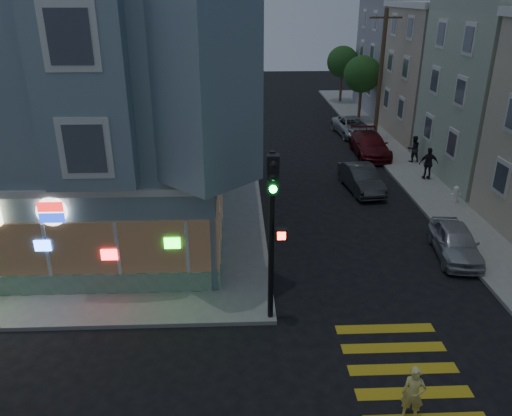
{
  "coord_description": "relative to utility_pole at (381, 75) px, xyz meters",
  "views": [
    {
      "loc": [
        1.75,
        -11.52,
        10.06
      ],
      "look_at": [
        2.49,
        6.29,
        2.37
      ],
      "focal_mm": 35.0,
      "sensor_mm": 36.0,
      "label": 1
    }
  ],
  "objects": [
    {
      "name": "ground",
      "position": [
        -12.0,
        -24.0,
        -4.8
      ],
      "size": [
        120.0,
        120.0,
        0.0
      ],
      "primitive_type": "plane",
      "color": "black",
      "rests_on": "ground"
    },
    {
      "name": "sidewalk_nw",
      "position": [
        -25.5,
        -1.0,
        -4.72
      ],
      "size": [
        33.0,
        42.0,
        0.15
      ],
      "primitive_type": "cube",
      "color": "gray",
      "rests_on": "ground"
    },
    {
      "name": "row_house_d",
      "position": [
        7.5,
        10.0,
        0.6
      ],
      "size": [
        12.0,
        8.6,
        10.5
      ],
      "primitive_type": "cube",
      "color": "gray",
      "rests_on": "sidewalk_ne"
    },
    {
      "name": "street_tree_near",
      "position": [
        0.2,
        6.0,
        -0.86
      ],
      "size": [
        3.0,
        3.0,
        5.3
      ],
      "color": "#4C3826",
      "rests_on": "sidewalk_ne"
    },
    {
      "name": "parked_car_b",
      "position": [
        -3.4,
        -10.0,
        -4.1
      ],
      "size": [
        1.94,
        4.36,
        1.39
      ],
      "primitive_type": "imported",
      "rotation": [
        0.0,
        0.0,
        0.11
      ],
      "color": "#35383A",
      "rests_on": "ground"
    },
    {
      "name": "pedestrian_b",
      "position": [
        0.78,
        -8.69,
        -3.72
      ],
      "size": [
        1.11,
        0.5,
        1.86
      ],
      "primitive_type": "imported",
      "rotation": [
        0.0,
        0.0,
        3.1
      ],
      "color": "black",
      "rests_on": "sidewalk_ne"
    },
    {
      "name": "fire_hydrant",
      "position": [
        1.0,
        -12.16,
        -4.2
      ],
      "size": [
        0.49,
        0.29,
        0.86
      ],
      "color": "white",
      "rests_on": "sidewalk_ne"
    },
    {
      "name": "traffic_signal",
      "position": [
        -9.18,
        -21.84,
        -0.78
      ],
      "size": [
        0.66,
        0.64,
        5.72
      ],
      "rotation": [
        0.0,
        0.0,
        -0.05
      ],
      "color": "black",
      "rests_on": "sidewalk_nw"
    },
    {
      "name": "pedestrian_a",
      "position": [
        1.0,
        -5.46,
        -3.8
      ],
      "size": [
        0.88,
        0.72,
        1.68
      ],
      "primitive_type": "imported",
      "rotation": [
        0.0,
        0.0,
        3.24
      ],
      "color": "black",
      "rests_on": "sidewalk_ne"
    },
    {
      "name": "parked_car_a",
      "position": [
        -1.3,
        -17.61,
        -4.13
      ],
      "size": [
        2.09,
        4.1,
        1.34
      ],
      "primitive_type": "imported",
      "rotation": [
        0.0,
        0.0,
        -0.13
      ],
      "color": "#B0B2B8",
      "rests_on": "ground"
    },
    {
      "name": "utility_pole",
      "position": [
        0.0,
        0.0,
        0.0
      ],
      "size": [
        2.2,
        0.3,
        9.0
      ],
      "color": "#4C3826",
      "rests_on": "sidewalk_ne"
    },
    {
      "name": "parked_car_d",
      "position": [
        -1.3,
        1.58,
        -4.12
      ],
      "size": [
        2.76,
        5.08,
        1.35
      ],
      "primitive_type": "imported",
      "rotation": [
        0.0,
        0.0,
        0.11
      ],
      "color": "#AFB5BA",
      "rests_on": "ground"
    },
    {
      "name": "parked_car_c",
      "position": [
        -1.3,
        -3.62,
        -4.06
      ],
      "size": [
        2.18,
        5.15,
        1.48
      ],
      "primitive_type": "imported",
      "rotation": [
        0.0,
        0.0,
        -0.02
      ],
      "color": "#5B141A",
      "rests_on": "ground"
    },
    {
      "name": "running_child",
      "position": [
        -5.89,
        -26.03,
        -4.01
      ],
      "size": [
        0.67,
        0.55,
        1.57
      ],
      "primitive_type": "imported",
      "rotation": [
        0.0,
        0.0,
        -0.36
      ],
      "color": "#E8DD76",
      "rests_on": "ground"
    },
    {
      "name": "corner_building",
      "position": [
        -18.0,
        -13.02,
        1.02
      ],
      "size": [
        14.6,
        14.6,
        11.4
      ],
      "color": "gray",
      "rests_on": "sidewalk_nw"
    },
    {
      "name": "street_tree_far",
      "position": [
        0.2,
        14.0,
        -0.86
      ],
      "size": [
        3.0,
        3.0,
        5.3
      ],
      "color": "#4C3826",
      "rests_on": "sidewalk_ne"
    },
    {
      "name": "row_house_c",
      "position": [
        7.5,
        1.0,
        -0.15
      ],
      "size": [
        12.0,
        8.6,
        9.0
      ],
      "primitive_type": "cube",
      "color": "tan",
      "rests_on": "sidewalk_ne"
    }
  ]
}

